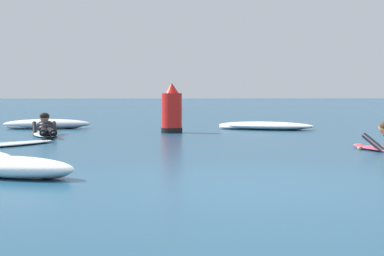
# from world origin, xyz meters

# --- Properties ---
(ground_plane) EXTENTS (120.00, 120.00, 0.00)m
(ground_plane) POSITION_xyz_m (0.00, 10.00, 0.00)
(ground_plane) COLOR navy
(surfer_far) EXTENTS (0.94, 2.60, 0.54)m
(surfer_far) POSITION_xyz_m (-3.39, 8.22, 0.14)
(surfer_far) COLOR white
(surfer_far) RESTS_ON ground
(drifting_surfboard) EXTENTS (1.72, 2.09, 0.16)m
(drifting_surfboard) POSITION_xyz_m (-3.62, 5.51, 0.03)
(drifting_surfboard) COLOR white
(drifting_surfboard) RESTS_ON ground
(whitewater_front) EXTENTS (2.62, 1.84, 0.20)m
(whitewater_front) POSITION_xyz_m (1.74, 10.45, 0.09)
(whitewater_front) COLOR white
(whitewater_front) RESTS_ON ground
(whitewater_mid_left) EXTENTS (1.67, 1.15, 0.25)m
(whitewater_mid_left) POSITION_xyz_m (-2.52, 0.92, 0.12)
(whitewater_mid_left) COLOR white
(whitewater_mid_left) RESTS_ON ground
(whitewater_back) EXTENTS (2.26, 0.92, 0.25)m
(whitewater_back) POSITION_xyz_m (-3.82, 11.00, 0.12)
(whitewater_back) COLOR white
(whitewater_back) RESTS_ON ground
(channel_marker_buoy) EXTENTS (0.50, 0.50, 1.16)m
(channel_marker_buoy) POSITION_xyz_m (-0.64, 9.21, 0.48)
(channel_marker_buoy) COLOR red
(channel_marker_buoy) RESTS_ON ground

